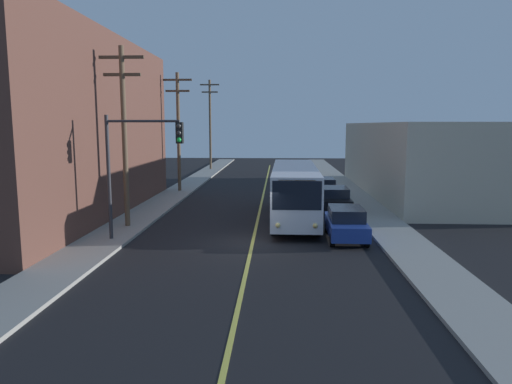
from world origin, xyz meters
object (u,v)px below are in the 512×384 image
Objects in this scene: parked_car_black at (335,199)px; traffic_signal_left_corner at (139,154)px; utility_pole_near at (124,129)px; parked_car_silver at (323,188)px; parked_car_blue at (346,223)px; utility_pole_far at (210,121)px; city_bus at (294,190)px; utility_pole_mid at (178,126)px.

parked_car_black is 0.74× the size of traffic_signal_left_corner.
parked_car_silver is at bearing 43.36° from utility_pole_near.
utility_pole_near is at bearing 169.95° from parked_car_blue.
utility_pole_far is at bearing 117.22° from parked_car_silver.
parked_car_silver is 16.83m from utility_pole_near.
parked_car_silver is (2.47, 8.22, -0.98)m from city_bus.
utility_pole_near is 0.87× the size of utility_pole_far.
utility_pole_mid reaches higher than utility_pole_near.
parked_car_black is at bearing 25.11° from utility_pole_near.
parked_car_silver is (-0.29, 5.46, 0.00)m from parked_car_black.
traffic_signal_left_corner is (-10.36, -8.69, 3.46)m from parked_car_black.
utility_pole_mid is 0.88× the size of utility_pole_far.
utility_pole_far is at bearing 108.14° from parked_car_blue.
parked_car_blue and parked_car_silver have the same top height.
utility_pole_mid is (-9.35, 11.33, 3.73)m from city_bus.
utility_pole_far is (-12.36, 28.93, 5.38)m from parked_car_black.
parked_car_blue is at bearing -71.86° from utility_pole_far.
parked_car_blue is 0.46× the size of utility_pole_near.
utility_pole_mid is (-12.10, 8.57, 4.71)m from parked_car_black.
parked_car_blue is at bearing -10.05° from utility_pole_near.
utility_pole_mid reaches higher than parked_car_silver.
parked_car_silver is at bearing 73.28° from city_bus.
parked_car_silver is 0.74× the size of traffic_signal_left_corner.
utility_pole_far reaches higher than city_bus.
parked_car_blue is at bearing -54.20° from utility_pole_mid.
parked_car_black is at bearing 39.97° from traffic_signal_left_corner.
utility_pole_mid is (-0.05, 14.22, 0.07)m from utility_pole_near.
utility_pole_near reaches higher than city_bus.
traffic_signal_left_corner is at bearing -174.51° from parked_car_blue.
parked_car_silver is (0.06, 13.18, 0.00)m from parked_car_blue.
parked_car_blue is 1.00× the size of parked_car_silver.
utility_pole_mid reaches higher than city_bus.
utility_pole_near reaches higher than parked_car_black.
parked_car_black is 31.92m from utility_pole_far.
city_bus is 10.40m from utility_pole_near.
utility_pole_far reaches higher than utility_pole_near.
utility_pole_far reaches higher than parked_car_blue.
traffic_signal_left_corner is at bearing -142.08° from city_bus.
traffic_signal_left_corner is (-7.61, -5.93, 2.49)m from city_bus.
parked_car_black is 0.40× the size of utility_pole_far.
city_bus is at bearing -73.14° from utility_pole_far.
parked_car_blue is 0.74× the size of traffic_signal_left_corner.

